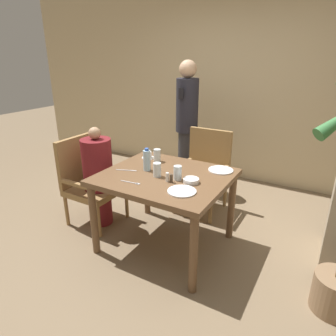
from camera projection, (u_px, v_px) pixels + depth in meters
name	position (u px, v px, depth m)	size (l,w,h in m)	color
ground_plane	(166.00, 244.00, 3.07)	(16.00, 16.00, 0.00)	#7A664C
wall_back	(241.00, 85.00, 4.29)	(8.00, 0.06, 2.80)	#C6B289
dining_table	(165.00, 184.00, 2.83)	(1.16, 1.02, 0.77)	brown
chair_left_side	(89.00, 179.00, 3.35)	(0.54, 0.54, 0.97)	olive
diner_in_left_chair	(98.00, 176.00, 3.26)	(0.32, 0.32, 1.12)	maroon
chair_far_side	(204.00, 169.00, 3.64)	(0.54, 0.54, 0.97)	olive
standing_host	(187.00, 123.00, 4.07)	(0.30, 0.33, 1.75)	#2D2D33
plate_main_left	(182.00, 191.00, 2.44)	(0.24, 0.24, 0.01)	white
plate_main_right	(221.00, 170.00, 2.88)	(0.24, 0.24, 0.01)	white
teacup_with_saucer	(148.00, 156.00, 3.22)	(0.14, 0.14, 0.07)	white
bowl_small	(191.00, 181.00, 2.61)	(0.14, 0.14, 0.04)	white
water_bottle	(147.00, 160.00, 2.86)	(0.07, 0.07, 0.22)	#A3C6DB
glass_tall_near	(157.00, 155.00, 3.12)	(0.07, 0.07, 0.13)	silver
glass_tall_mid	(178.00, 173.00, 2.66)	(0.07, 0.07, 0.13)	silver
glass_tall_far	(157.00, 170.00, 2.73)	(0.07, 0.07, 0.13)	silver
salt_shaker	(167.00, 177.00, 2.63)	(0.03, 0.03, 0.08)	white
pepper_shaker	(171.00, 178.00, 2.61)	(0.03, 0.03, 0.08)	#4C3D2D
fork_beside_plate	(132.00, 183.00, 2.61)	(0.19, 0.04, 0.00)	silver
knife_beside_plate	(127.00, 170.00, 2.89)	(0.20, 0.09, 0.00)	silver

